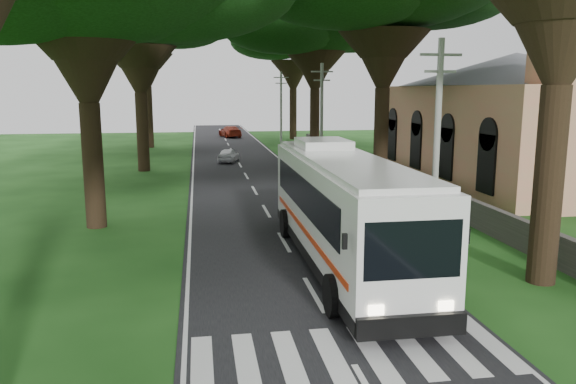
{
  "coord_description": "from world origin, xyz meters",
  "views": [
    {
      "loc": [
        -3.34,
        -13.86,
        6.15
      ],
      "look_at": [
        0.08,
        7.45,
        2.2
      ],
      "focal_mm": 35.0,
      "sensor_mm": 36.0,
      "label": 1
    }
  ],
  "objects_px": {
    "church": "(515,108)",
    "pedestrian": "(94,204)",
    "distant_car_c": "(230,131)",
    "coach_bus": "(342,208)",
    "pole_mid": "(322,117)",
    "pole_far": "(281,108)",
    "pole_near": "(437,143)",
    "distant_car_a": "(229,155)"
  },
  "relations": [
    {
      "from": "pole_near",
      "to": "pedestrian",
      "type": "distance_m",
      "value": 15.79
    },
    {
      "from": "pole_near",
      "to": "coach_bus",
      "type": "relative_size",
      "value": 0.61
    },
    {
      "from": "church",
      "to": "distant_car_c",
      "type": "xyz_separation_m",
      "value": [
        -17.06,
        38.22,
        -4.15
      ]
    },
    {
      "from": "church",
      "to": "pedestrian",
      "type": "bearing_deg",
      "value": -161.89
    },
    {
      "from": "distant_car_c",
      "to": "church",
      "type": "bearing_deg",
      "value": 101.21
    },
    {
      "from": "pedestrian",
      "to": "church",
      "type": "bearing_deg",
      "value": -64.46
    },
    {
      "from": "distant_car_a",
      "to": "distant_car_c",
      "type": "xyz_separation_m",
      "value": [
        1.6,
        25.64,
        0.14
      ]
    },
    {
      "from": "pole_near",
      "to": "pole_far",
      "type": "distance_m",
      "value": 40.0
    },
    {
      "from": "church",
      "to": "pole_near",
      "type": "xyz_separation_m",
      "value": [
        -12.36,
        -15.55,
        -0.73
      ]
    },
    {
      "from": "church",
      "to": "pole_mid",
      "type": "distance_m",
      "value": 13.16
    },
    {
      "from": "pole_near",
      "to": "distant_car_c",
      "type": "bearing_deg",
      "value": 95.0
    },
    {
      "from": "pole_far",
      "to": "distant_car_a",
      "type": "height_order",
      "value": "pole_far"
    },
    {
      "from": "church",
      "to": "coach_bus",
      "type": "relative_size",
      "value": 1.83
    },
    {
      "from": "pole_far",
      "to": "pedestrian",
      "type": "xyz_separation_m",
      "value": [
        -13.77,
        -33.0,
        -3.3
      ]
    },
    {
      "from": "church",
      "to": "distant_car_a",
      "type": "xyz_separation_m",
      "value": [
        -18.66,
        12.57,
        -4.29
      ]
    },
    {
      "from": "pole_mid",
      "to": "coach_bus",
      "type": "relative_size",
      "value": 0.61
    },
    {
      "from": "pole_far",
      "to": "distant_car_c",
      "type": "bearing_deg",
      "value": 108.86
    },
    {
      "from": "church",
      "to": "pedestrian",
      "type": "xyz_separation_m",
      "value": [
        -26.13,
        -8.55,
        -4.03
      ]
    },
    {
      "from": "pole_mid",
      "to": "coach_bus",
      "type": "height_order",
      "value": "pole_mid"
    },
    {
      "from": "pole_mid",
      "to": "pedestrian",
      "type": "bearing_deg",
      "value": -136.64
    },
    {
      "from": "pole_near",
      "to": "pole_far",
      "type": "relative_size",
      "value": 1.0
    },
    {
      "from": "distant_car_a",
      "to": "distant_car_c",
      "type": "bearing_deg",
      "value": -78.07
    },
    {
      "from": "pole_near",
      "to": "distant_car_c",
      "type": "height_order",
      "value": "pole_near"
    },
    {
      "from": "pole_far",
      "to": "distant_car_c",
      "type": "distance_m",
      "value": 14.94
    },
    {
      "from": "pole_near",
      "to": "distant_car_a",
      "type": "distance_m",
      "value": 29.04
    },
    {
      "from": "pole_mid",
      "to": "coach_bus",
      "type": "bearing_deg",
      "value": -100.48
    },
    {
      "from": "pedestrian",
      "to": "pole_near",
      "type": "bearing_deg",
      "value": -109.52
    },
    {
      "from": "coach_bus",
      "to": "pedestrian",
      "type": "bearing_deg",
      "value": 140.15
    },
    {
      "from": "pole_far",
      "to": "distant_car_c",
      "type": "relative_size",
      "value": 1.6
    },
    {
      "from": "pole_mid",
      "to": "distant_car_a",
      "type": "relative_size",
      "value": 2.31
    },
    {
      "from": "pole_near",
      "to": "distant_car_a",
      "type": "bearing_deg",
      "value": 102.63
    },
    {
      "from": "church",
      "to": "pole_far",
      "type": "height_order",
      "value": "church"
    },
    {
      "from": "pole_far",
      "to": "distant_car_c",
      "type": "height_order",
      "value": "pole_far"
    },
    {
      "from": "church",
      "to": "pole_mid",
      "type": "height_order",
      "value": "church"
    },
    {
      "from": "church",
      "to": "pole_near",
      "type": "distance_m",
      "value": 19.88
    },
    {
      "from": "distant_car_c",
      "to": "pedestrian",
      "type": "bearing_deg",
      "value": 66.17
    },
    {
      "from": "pole_mid",
      "to": "distant_car_c",
      "type": "distance_m",
      "value": 34.26
    },
    {
      "from": "distant_car_a",
      "to": "pedestrian",
      "type": "xyz_separation_m",
      "value": [
        -7.47,
        -21.12,
        0.26
      ]
    },
    {
      "from": "pole_mid",
      "to": "distant_car_c",
      "type": "bearing_deg",
      "value": 97.93
    },
    {
      "from": "pole_near",
      "to": "pedestrian",
      "type": "bearing_deg",
      "value": 153.06
    },
    {
      "from": "distant_car_c",
      "to": "pole_far",
      "type": "bearing_deg",
      "value": 96.0
    },
    {
      "from": "coach_bus",
      "to": "pole_far",
      "type": "bearing_deg",
      "value": 84.65
    }
  ]
}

